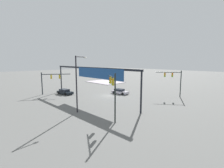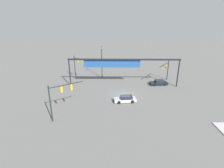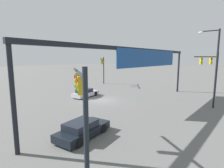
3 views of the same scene
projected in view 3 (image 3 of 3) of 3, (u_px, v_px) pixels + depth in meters
The scene contains 8 objects.
ground_plane at pixel (102, 100), 23.60m from camera, with size 232.55×232.55×0.00m, color #61615E.
traffic_signal_near_corner at pixel (103, 65), 37.13m from camera, with size 4.52×3.46×5.87m.
traffic_signal_opposite_side at pixel (81, 96), 8.83m from camera, with size 3.90×5.65×5.31m.
traffic_signal_cross_street at pixel (211, 67), 25.25m from camera, with size 3.74×2.38×6.46m.
streetlamp_curved_arm at pixel (215, 64), 19.43m from camera, with size 0.41×2.19×8.76m.
overhead_sign_gantry at pixel (142, 57), 19.93m from camera, with size 26.15×0.43×6.74m.
sedan_car_approaching at pixel (85, 93), 25.69m from camera, with size 4.44×2.30×1.21m.
sedan_car_waiting_far at pixel (83, 129), 12.59m from camera, with size 4.51×2.38×1.21m.
Camera 3 is at (16.60, 16.01, 5.64)m, focal length 28.12 mm.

